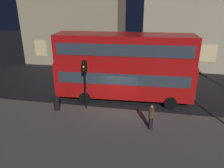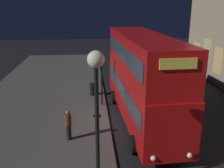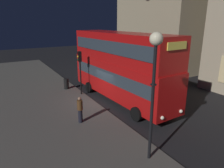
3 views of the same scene
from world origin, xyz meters
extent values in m
plane|color=black|center=(0.00, 0.00, 0.00)|extent=(80.00, 80.00, 0.00)
cube|color=#4C4944|center=(0.00, -5.37, 0.06)|extent=(44.00, 9.77, 0.12)
cube|color=#F2D18C|center=(-11.62, 10.04, 2.21)|extent=(1.58, 0.06, 2.02)
cube|color=#E5C67F|center=(-9.16, 10.04, 2.71)|extent=(1.58, 0.06, 2.33)
cube|color=#E5C67F|center=(-6.69, 10.04, 2.26)|extent=(1.58, 0.06, 2.34)
cube|color=#B20F0F|center=(0.15, 1.61, 1.89)|extent=(11.20, 3.12, 2.81)
cube|color=#B20F0F|center=(0.15, 1.61, 4.40)|extent=(10.98, 3.05, 2.21)
cube|color=#2D3842|center=(0.15, 1.61, 2.24)|extent=(10.32, 3.13, 0.90)
cube|color=#2D3842|center=(0.15, 1.61, 4.51)|extent=(10.32, 3.13, 0.90)
cube|color=#F2D84C|center=(5.64, 1.88, 5.01)|extent=(0.16, 1.54, 0.44)
sphere|color=white|center=(5.67, 2.72, 0.83)|extent=(0.24, 0.24, 0.24)
sphere|color=white|center=(5.75, 1.05, 0.83)|extent=(0.24, 0.24, 0.24)
cylinder|color=black|center=(3.85, 3.13, 0.48)|extent=(0.98, 0.29, 0.97)
cylinder|color=black|center=(3.99, 0.47, 0.48)|extent=(0.98, 0.29, 0.97)
cylinder|color=black|center=(-2.96, 2.79, 0.48)|extent=(0.98, 0.29, 0.97)
cylinder|color=black|center=(-2.83, 0.13, 0.48)|extent=(0.98, 0.29, 0.97)
cylinder|color=black|center=(-2.42, -0.78, 1.59)|extent=(0.12, 0.12, 2.94)
cube|color=black|center=(-2.42, -0.78, 3.48)|extent=(0.35, 0.29, 0.85)
sphere|color=black|center=(-2.44, -0.93, 3.75)|extent=(0.17, 0.17, 0.17)
sphere|color=orange|center=(-2.44, -0.93, 3.48)|extent=(0.17, 0.17, 0.17)
sphere|color=black|center=(-2.44, -0.93, 3.21)|extent=(0.17, 0.17, 0.17)
cylinder|color=black|center=(7.52, -1.40, 2.76)|extent=(0.14, 0.14, 5.28)
torus|color=black|center=(7.52, -1.40, 3.75)|extent=(0.28, 0.28, 0.06)
sphere|color=#F9EFC6|center=(7.52, -1.40, 5.64)|extent=(0.55, 0.55, 0.55)
cylinder|color=black|center=(2.53, -2.84, 0.55)|extent=(0.28, 0.28, 0.86)
cylinder|color=#513319|center=(2.53, -2.84, 1.30)|extent=(0.35, 0.35, 0.63)
sphere|color=#8C664C|center=(2.53, -2.84, 1.73)|extent=(0.22, 0.22, 0.22)
cylinder|color=black|center=(-4.54, -1.44, 0.62)|extent=(0.46, 0.46, 0.99)
camera|label=1|loc=(2.25, -15.13, 7.96)|focal=34.65mm
camera|label=2|loc=(15.13, -1.57, 7.26)|focal=40.77mm
camera|label=3|loc=(13.76, -7.06, 6.30)|focal=32.80mm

